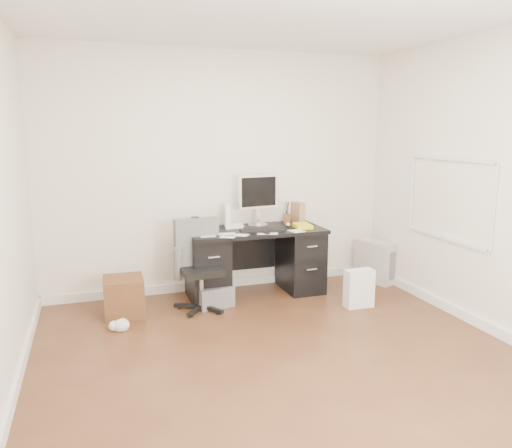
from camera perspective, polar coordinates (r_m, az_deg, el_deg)
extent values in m
plane|color=#4C2818|center=(4.18, 3.24, -15.33)|extent=(4.00, 4.00, 0.00)
cube|color=silver|center=(5.68, -4.09, 5.86)|extent=(4.00, 0.02, 2.70)
cube|color=silver|center=(2.10, 24.24, -3.85)|extent=(4.00, 0.02, 2.70)
cube|color=silver|center=(4.89, 25.84, 3.98)|extent=(0.02, 4.00, 2.70)
cube|color=white|center=(3.85, 3.72, 23.68)|extent=(4.00, 4.00, 0.02)
cube|color=white|center=(5.92, -3.88, -6.78)|extent=(4.00, 0.03, 0.10)
cube|color=white|center=(5.18, 24.50, -10.43)|extent=(0.03, 4.00, 0.10)
cube|color=white|center=(3.96, -25.94, -17.26)|extent=(0.03, 4.00, 0.10)
cube|color=black|center=(5.52, -0.08, -0.76)|extent=(1.50, 0.70, 0.04)
cube|color=black|center=(5.47, -5.58, -4.98)|extent=(0.40, 0.60, 0.71)
cube|color=black|center=(5.80, 5.10, -4.04)|extent=(0.40, 0.60, 0.71)
cube|color=black|center=(5.89, -1.09, -2.77)|extent=(0.70, 0.03, 0.51)
cube|color=black|center=(5.37, 0.72, -0.72)|extent=(0.49, 0.21, 0.03)
sphere|color=silver|center=(5.61, 3.68, -0.10)|extent=(0.07, 0.07, 0.06)
cylinder|color=#17148F|center=(5.25, -6.98, -0.18)|extent=(0.10, 0.10, 0.19)
cube|color=white|center=(5.57, -3.29, 0.93)|extent=(0.15, 0.25, 0.27)
cube|color=#A1714E|center=(5.89, 4.85, 1.33)|extent=(0.12, 0.21, 0.24)
cube|color=#FFF21B|center=(5.61, 5.40, -0.20)|extent=(0.21, 0.26, 0.04)
cube|color=#A7A297|center=(6.26, 13.48, -4.16)|extent=(0.38, 0.55, 0.50)
cube|color=white|center=(5.36, 11.68, -7.21)|extent=(0.30, 0.21, 0.40)
cube|color=#452914|center=(5.21, -14.87, -8.00)|extent=(0.39, 0.39, 0.39)
cube|color=slate|center=(5.35, -4.90, -8.10)|extent=(0.41, 0.36, 0.22)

